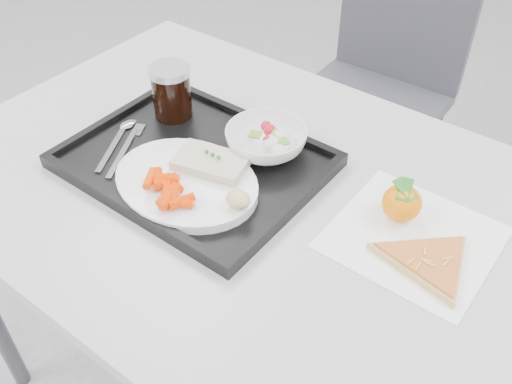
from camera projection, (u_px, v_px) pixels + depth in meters
The scene contains 14 objects.
table at pixel (255, 214), 1.07m from camera, with size 1.20×0.80×0.75m.
chair at pixel (381, 71), 1.75m from camera, with size 0.43×0.43×0.93m.
tray at pixel (195, 162), 1.06m from camera, with size 0.45×0.35×0.03m.
dinner_plate at pixel (186, 183), 0.99m from camera, with size 0.27×0.27×0.02m.
fish_fillet at pixel (211, 162), 1.01m from camera, with size 0.14×0.11×0.02m.
bread_roll at pixel (238, 199), 0.92m from camera, with size 0.05×0.05×0.03m.
salad_bowl at pixel (266, 141), 1.06m from camera, with size 0.15×0.15×0.05m.
cola_glass at pixel (171, 91), 1.13m from camera, with size 0.08×0.08×0.11m.
cutlery at pixel (123, 140), 1.10m from camera, with size 0.12×0.16×0.01m.
napkin at pixel (413, 238), 0.92m from camera, with size 0.25×0.24×0.00m.
tangerine at pixel (402, 203), 0.94m from camera, with size 0.08×0.08×0.07m.
pizza_slice at pixel (428, 261), 0.87m from camera, with size 0.24×0.24×0.02m.
carrot_pile at pixel (168, 189), 0.95m from camera, with size 0.12×0.08×0.02m.
salad_contents at pixel (273, 140), 1.04m from camera, with size 0.09×0.07×0.02m.
Camera 1 is at (0.47, -0.31, 1.42)m, focal length 40.00 mm.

